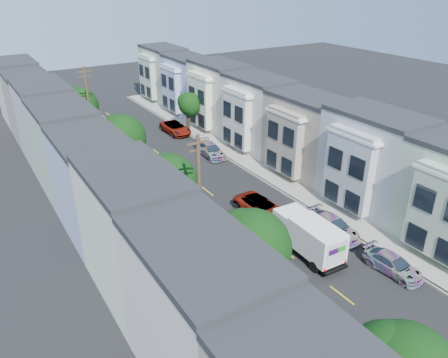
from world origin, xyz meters
name	(u,v)px	position (x,y,z in m)	size (l,w,h in m)	color
ground	(285,251)	(0.00, 0.00, 0.00)	(160.00, 160.00, 0.00)	black
road_slab	(193,180)	(0.00, 15.00, 0.01)	(12.00, 70.00, 0.02)	black
curb_left	(138,194)	(-6.05, 15.00, 0.07)	(0.30, 70.00, 0.15)	gray
curb_right	(241,167)	(6.05, 15.00, 0.07)	(0.30, 70.00, 0.15)	gray
sidewalk_left	(125,197)	(-7.35, 15.00, 0.07)	(2.60, 70.00, 0.15)	gray
sidewalk_right	(251,165)	(7.35, 15.00, 0.07)	(2.60, 70.00, 0.15)	gray
centerline	(193,180)	(0.00, 15.00, 0.00)	(0.12, 70.00, 0.01)	gold
townhouse_row_left	(86,208)	(-11.15, 15.00, 0.00)	(5.00, 70.00, 8.50)	#A29485
townhouse_row_right	(278,158)	(11.15, 15.00, 0.00)	(5.00, 70.00, 8.50)	#A29485
tree_b	(251,249)	(-6.30, -4.13, 4.97)	(4.70, 4.70, 7.34)	black
tree_c	(168,183)	(-6.30, 7.23, 4.52)	(4.70, 4.70, 6.89)	black
tree_d	(121,139)	(-6.30, 17.63, 4.99)	(4.70, 4.70, 7.36)	black
tree_e	(79,106)	(-6.30, 32.87, 4.48)	(4.70, 4.70, 6.85)	black
tree_far_r	(189,105)	(6.89, 28.57, 3.72)	(3.10, 3.10, 5.31)	black
utility_pole_near	(200,203)	(-6.30, 2.00, 5.15)	(1.60, 0.26, 10.00)	#42301E
utility_pole_far	(89,111)	(-6.30, 28.00, 5.15)	(1.60, 0.26, 10.00)	#42301E
fedex_truck	(309,235)	(1.26, -1.11, 1.63)	(2.34, 6.08, 2.92)	white
lead_sedan	(261,207)	(1.76, 5.57, 0.75)	(2.50, 5.43, 1.51)	black
parked_left_b	(305,335)	(-4.90, -7.76, 0.61)	(2.02, 4.38, 1.22)	#061136
parked_left_c	(230,261)	(-4.90, 0.30, 0.75)	(2.11, 5.03, 1.51)	#A2A9B2
parked_left_d	(165,201)	(-4.90, 11.23, 0.66)	(2.18, 4.74, 1.32)	black
parked_right_a	(393,265)	(4.90, -6.08, 0.65)	(1.83, 4.35, 1.31)	slate
parked_right_b	(333,226)	(4.90, -0.10, 0.74)	(2.07, 4.93, 1.48)	silver
parked_right_c	(211,150)	(4.90, 19.71, 0.73)	(2.04, 4.85, 1.45)	black
parked_right_d	(175,128)	(4.90, 28.99, 0.76)	(2.51, 5.44, 1.51)	black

